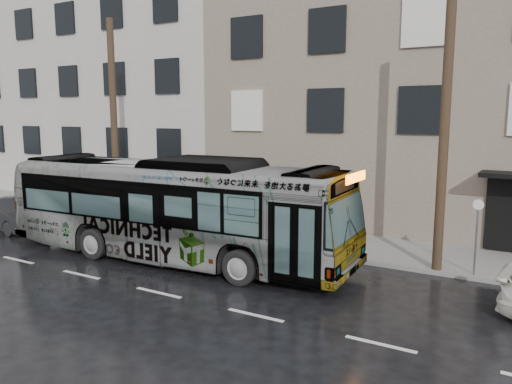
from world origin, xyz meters
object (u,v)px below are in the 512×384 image
(sign_post, at_px, (476,237))
(bus, at_px, (174,209))
(utility_pole_front, at_px, (445,127))
(dark_sedan, at_px, (7,215))
(utility_pole_rear, at_px, (114,123))

(sign_post, bearing_deg, bus, -162.76)
(utility_pole_front, xyz_separation_m, sign_post, (1.10, 0.00, -3.30))
(utility_pole_front, height_order, bus, utility_pole_front)
(sign_post, xyz_separation_m, dark_sedan, (-18.59, -3.14, -0.66))
(sign_post, bearing_deg, dark_sedan, -170.40)
(sign_post, bearing_deg, utility_pole_front, 180.00)
(utility_pole_front, bearing_deg, dark_sedan, -169.81)
(utility_pole_rear, distance_m, sign_post, 15.46)
(utility_pole_rear, bearing_deg, sign_post, 0.00)
(utility_pole_rear, bearing_deg, dark_sedan, -137.96)
(utility_pole_rear, height_order, bus, utility_pole_rear)
(bus, bearing_deg, sign_post, -75.20)
(utility_pole_front, relative_size, utility_pole_rear, 1.00)
(utility_pole_rear, xyz_separation_m, sign_post, (15.10, 0.00, -3.30))
(utility_pole_front, height_order, utility_pole_rear, same)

